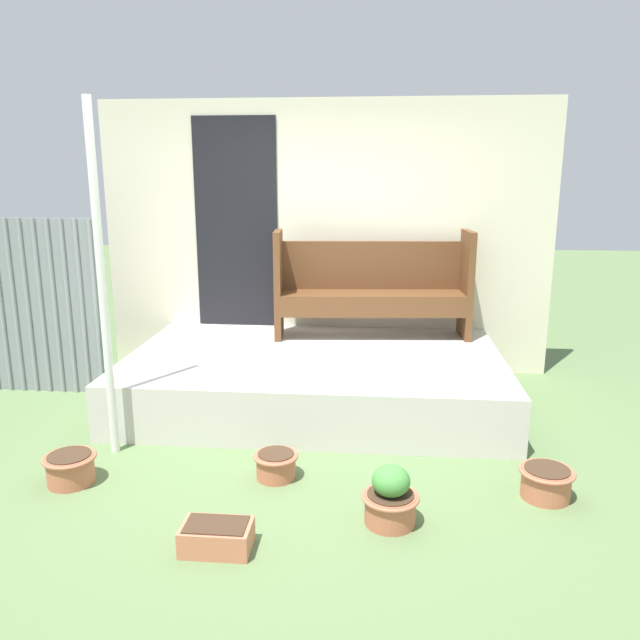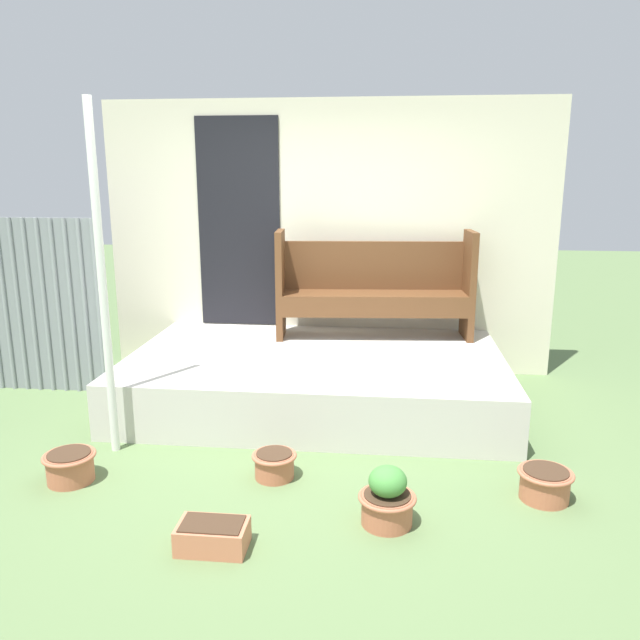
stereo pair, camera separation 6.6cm
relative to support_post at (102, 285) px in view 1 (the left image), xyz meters
The scene contains 10 objects.
ground_plane 1.72m from the support_post, ahead, with size 24.00×24.00×0.00m, color #5B7547.
porch_slab 1.97m from the support_post, 39.14° to the left, with size 3.12×1.94×0.43m.
house_wall 2.44m from the support_post, 58.22° to the left, with size 4.32×0.08×2.60m.
support_post is the anchor object (origin of this frame).
bench 2.50m from the support_post, 44.03° to the left, with size 1.81×0.54×0.98m.
flower_pot_left 1.20m from the support_post, 100.77° to the right, with size 0.33×0.33×0.20m.
flower_pot_middle 1.66m from the support_post, 13.41° to the right, with size 0.29×0.29×0.17m.
flower_pot_right 2.33m from the support_post, 21.44° to the right, with size 0.33×0.33×0.35m.
flower_pot_far_right 3.11m from the support_post, ahead, with size 0.33×0.33×0.19m.
planter_box_rect 1.87m from the support_post, 47.14° to the right, with size 0.37×0.23×0.15m.
Camera 1 is at (0.60, -4.06, 1.95)m, focal length 35.00 mm.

